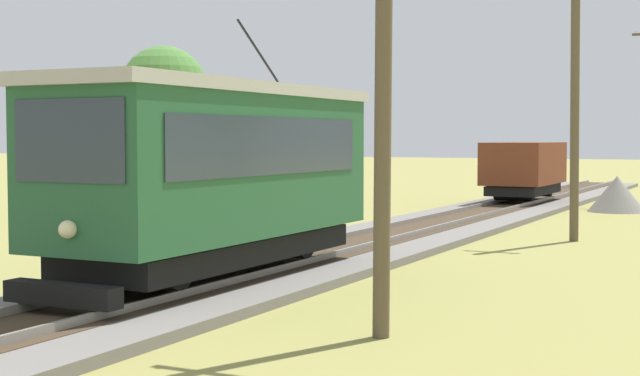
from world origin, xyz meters
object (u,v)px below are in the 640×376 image
freight_car (524,168)px  utility_pole_mid (575,97)px  tree_left_far (164,90)px  utility_pole_near_tram (383,92)px  red_tram (216,171)px  gravel_pile (617,194)px

freight_car → utility_pole_mid: 13.52m
tree_left_far → utility_pole_near_tram: bearing=-49.3°
red_tram → freight_car: 23.28m
utility_pole_mid → tree_left_far: size_ratio=1.00×
red_tram → freight_car: bearing=90.0°
freight_car → red_tram: bearing=-90.0°
utility_pole_mid → tree_left_far: (-24.09, 14.58, 1.42)m
utility_pole_near_tram → tree_left_far: bearing=130.7°
gravel_pile → tree_left_far: 24.26m
red_tram → utility_pole_mid: 11.77m
freight_car → utility_pole_near_tram: 26.37m
utility_pole_near_tram → utility_pole_mid: 13.39m
red_tram → gravel_pile: (3.93, 21.80, -1.51)m
red_tram → freight_car: red_tram is taller
freight_car → utility_pole_near_tram: bearing=-80.2°
red_tram → tree_left_far: 32.19m
utility_pole_mid → freight_car: bearing=109.7°
utility_pole_near_tram → tree_left_far: (-24.09, 27.97, 1.90)m
utility_pole_mid → gravel_pile: bearing=92.9°
utility_pole_mid → gravel_pile: (-0.55, 11.05, -3.23)m
freight_car → utility_pole_mid: size_ratio=0.68×
utility_pole_mid → red_tram: bearing=-112.6°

